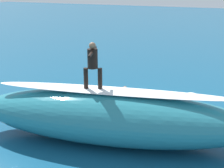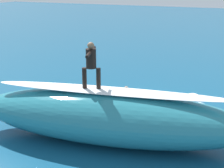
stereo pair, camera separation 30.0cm
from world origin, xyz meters
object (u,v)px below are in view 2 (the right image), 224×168
(surfer_paddling, at_px, (126,94))
(surfer_riding, at_px, (91,62))
(surfboard_paddling, at_px, (126,97))
(surfboard_riding, at_px, (92,89))

(surfer_paddling, bearing_deg, surfer_riding, 163.10)
(surfboard_paddling, distance_m, surfer_paddling, 0.23)
(surfboard_riding, height_order, surfer_riding, surfer_riding)
(surfboard_riding, distance_m, surfer_paddling, 4.58)
(surfer_riding, xyz_separation_m, surfboard_paddling, (0.51, -4.37, -2.82))
(surfboard_riding, relative_size, surfer_paddling, 1.17)
(surfboard_paddling, bearing_deg, surfer_riding, 163.62)
(surfboard_paddling, bearing_deg, surfer_paddling, -180.00)
(surfboard_riding, bearing_deg, surfer_paddling, -103.00)
(surfer_riding, distance_m, surfer_paddling, 5.02)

